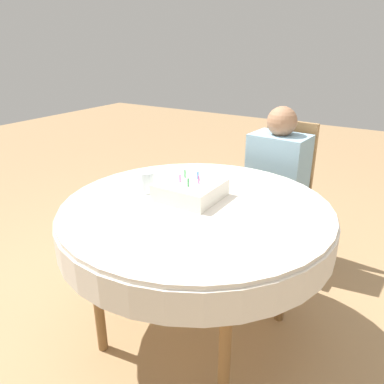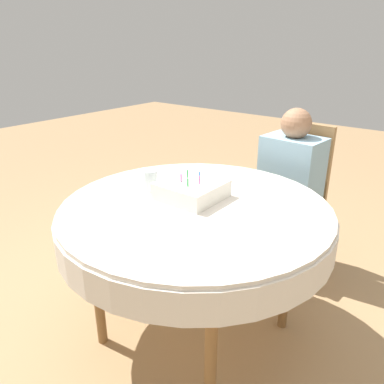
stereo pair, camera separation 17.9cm
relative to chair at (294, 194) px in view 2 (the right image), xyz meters
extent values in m
plane|color=#A37F56|center=(-0.08, -1.01, -0.53)|extent=(12.00, 12.00, 0.00)
cylinder|color=silver|center=(-0.08, -1.01, 0.24)|extent=(1.28, 1.28, 0.02)
cylinder|color=silver|center=(-0.08, -1.01, 0.16)|extent=(1.30, 1.30, 0.14)
cylinder|color=brown|center=(-0.43, -1.36, -0.15)|extent=(0.05, 0.05, 0.76)
cylinder|color=brown|center=(0.27, -1.36, -0.15)|extent=(0.05, 0.05, 0.76)
cylinder|color=brown|center=(-0.43, -0.66, -0.15)|extent=(0.05, 0.05, 0.76)
cylinder|color=brown|center=(0.27, -0.66, -0.15)|extent=(0.05, 0.05, 0.76)
cube|color=#A37A4C|center=(-0.01, -0.08, -0.08)|extent=(0.43, 0.43, 0.04)
cube|color=#A37A4C|center=(0.01, 0.11, 0.20)|extent=(0.36, 0.06, 0.54)
cylinder|color=#A37A4C|center=(-0.19, -0.24, -0.31)|extent=(0.04, 0.04, 0.42)
cylinder|color=#A37A4C|center=(0.15, -0.26, -0.31)|extent=(0.04, 0.04, 0.42)
cylinder|color=#A37A4C|center=(-0.17, 0.11, -0.31)|extent=(0.04, 0.04, 0.42)
cylinder|color=#A37A4C|center=(0.18, 0.08, -0.31)|extent=(0.04, 0.04, 0.42)
cylinder|color=#9E7051|center=(-0.11, -0.25, -0.30)|extent=(0.09, 0.09, 0.46)
cylinder|color=#9E7051|center=(0.07, -0.26, -0.30)|extent=(0.09, 0.09, 0.46)
cube|color=#8CB7D1|center=(-0.01, -0.08, 0.17)|extent=(0.39, 0.28, 0.48)
sphere|color=#9E7051|center=(-0.01, -0.08, 0.50)|extent=(0.19, 0.19, 0.19)
cube|color=white|center=(-0.15, -0.95, 0.29)|extent=(0.28, 0.28, 0.09)
cylinder|color=#D166B2|center=(-0.10, -0.95, 0.36)|extent=(0.01, 0.01, 0.04)
cylinder|color=blue|center=(-0.13, -0.91, 0.36)|extent=(0.01, 0.01, 0.04)
cylinder|color=green|center=(-0.20, -0.92, 0.36)|extent=(0.01, 0.01, 0.04)
cylinder|color=#D166B2|center=(-0.19, -0.98, 0.36)|extent=(0.01, 0.01, 0.04)
cylinder|color=green|center=(-0.12, -1.02, 0.36)|extent=(0.01, 0.01, 0.04)
cylinder|color=silver|center=(-0.37, -1.01, 0.31)|extent=(0.07, 0.07, 0.11)
camera|label=1|loc=(0.77, -2.40, 0.98)|focal=35.00mm
camera|label=2|loc=(0.91, -2.30, 0.98)|focal=35.00mm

